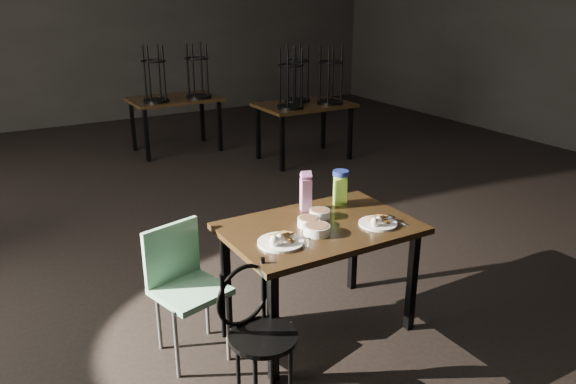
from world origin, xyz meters
TOP-DOWN VIEW (x-y plane):
  - main_table at (-0.53, -1.12)m, footprint 1.20×0.80m
  - plate_left at (-0.88, -1.23)m, footprint 0.28×0.28m
  - plate_right at (-0.21, -1.30)m, footprint 0.24×0.24m
  - bowl_near at (-0.60, -1.10)m, footprint 0.14×0.14m
  - bowl_far at (-0.46, -1.01)m, footprint 0.13×0.13m
  - bowl_big at (-0.62, -1.22)m, footprint 0.16×0.16m
  - juice_carton at (-0.47, -0.85)m, footprint 0.09×0.09m
  - water_bottle at (-0.20, -0.88)m, footprint 0.14×0.14m
  - spoon at (-0.06, -1.25)m, footprint 0.04×0.20m
  - bentwood_chair at (-1.20, -1.52)m, footprint 0.40×0.39m
  - school_chair at (-1.38, -0.92)m, footprint 0.47×0.47m
  - bg_table_right at (1.51, 2.32)m, footprint 1.20×0.80m
  - bg_table_far at (0.18, 3.55)m, footprint 1.20×0.80m

SIDE VIEW (x-z plane):
  - bentwood_chair at x=-1.20m, z-range 0.07..0.86m
  - school_chair at x=-1.38m, z-range 0.09..0.92m
  - main_table at x=-0.53m, z-range 0.30..1.05m
  - bg_table_far at x=0.18m, z-range 0.01..1.49m
  - spoon at x=-0.06m, z-range 0.75..0.76m
  - plate_right at x=-0.21m, z-range 0.73..0.81m
  - plate_left at x=-0.88m, z-range 0.73..0.82m
  - bg_table_right at x=1.51m, z-range 0.04..1.52m
  - bowl_far at x=-0.46m, z-range 0.75..0.81m
  - bowl_near at x=-0.60m, z-range 0.75..0.81m
  - bowl_big at x=-0.62m, z-range 0.75..0.81m
  - water_bottle at x=-0.20m, z-range 0.75..1.00m
  - juice_carton at x=-0.47m, z-range 0.74..1.02m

